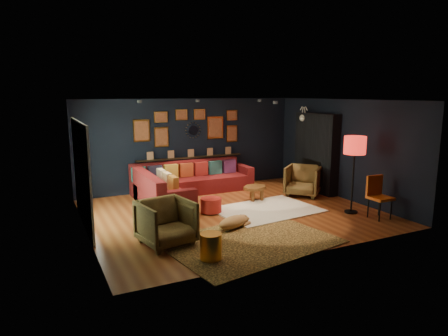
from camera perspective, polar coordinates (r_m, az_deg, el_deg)
name	(u,v)px	position (r m, az deg, el deg)	size (l,w,h in m)	color
floor	(233,213)	(9.39, 1.23, -6.39)	(6.50, 6.50, 0.00)	brown
room_walls	(233,145)	(9.05, 1.27, 3.29)	(6.50, 6.50, 6.50)	black
sectional	(181,186)	(10.68, -6.12, -2.56)	(3.41, 2.69, 0.86)	maroon
ledge	(191,157)	(11.58, -4.77, 1.51)	(3.20, 0.12, 0.04)	black
gallery_wall	(189,127)	(11.50, -4.96, 5.90)	(3.15, 0.04, 1.02)	gold
sunburst_mirror	(193,130)	(11.55, -4.43, 5.40)	(0.47, 0.16, 0.47)	silver
fireplace	(316,155)	(11.56, 12.99, 1.77)	(0.31, 1.60, 2.20)	black
deer_head	(308,118)	(11.87, 11.86, 7.05)	(0.50, 0.28, 0.45)	white
sliding_door	(82,174)	(8.80, -19.64, -0.80)	(0.06, 2.80, 2.20)	white
ceiling_spots	(218,101)	(9.70, -0.88, 9.51)	(3.30, 2.50, 0.06)	black
shag_rug	(267,210)	(9.61, 6.16, -5.96)	(2.34, 1.70, 0.03)	white
leopard_rug	(250,241)	(7.64, 3.70, -10.42)	(3.06, 2.19, 0.02)	tan
coffee_table	(255,189)	(10.35, 4.45, -2.98)	(0.87, 0.78, 0.36)	brown
pouf	(211,205)	(9.32, -1.87, -5.30)	(0.49, 0.49, 0.32)	maroon
armchair_left	(166,220)	(7.44, -8.27, -7.42)	(0.89, 0.84, 0.92)	#A37B3C
armchair_right	(303,179)	(11.04, 11.22, -1.58)	(0.88, 0.82, 0.90)	#A37B3C
gold_stool	(211,247)	(6.79, -1.88, -11.17)	(0.37, 0.37, 0.46)	gold
orange_chair	(378,193)	(9.53, 21.10, -3.38)	(0.45, 0.45, 0.95)	black
floor_lamp	(355,148)	(9.54, 18.18, 2.69)	(0.49, 0.49, 1.80)	black
dog	(233,220)	(8.27, 1.34, -7.42)	(1.07, 0.53, 0.34)	#B1804E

